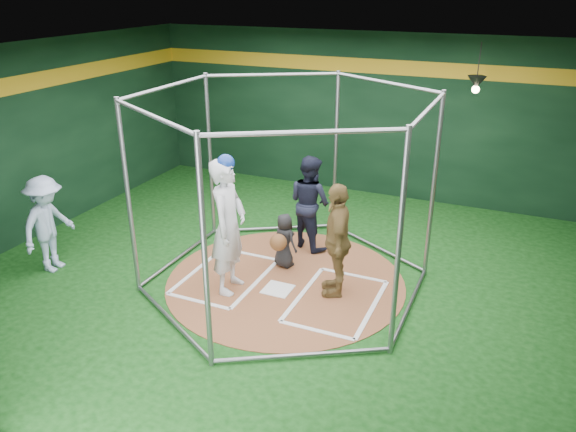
% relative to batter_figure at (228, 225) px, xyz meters
% --- Properties ---
extents(room_shell, '(10.10, 9.10, 3.53)m').
position_rel_batter_figure_xyz_m(room_shell, '(0.69, 0.55, 0.67)').
color(room_shell, '#0C380D').
rests_on(room_shell, ground).
extents(clay_disc, '(3.80, 3.80, 0.01)m').
position_rel_batter_figure_xyz_m(clay_disc, '(0.69, 0.55, -1.08)').
color(clay_disc, brown).
rests_on(clay_disc, ground).
extents(home_plate, '(0.43, 0.43, 0.01)m').
position_rel_batter_figure_xyz_m(home_plate, '(0.69, 0.25, -1.07)').
color(home_plate, white).
rests_on(home_plate, clay_disc).
extents(batter_box_left, '(1.17, 1.77, 0.01)m').
position_rel_batter_figure_xyz_m(batter_box_left, '(-0.26, 0.30, -1.07)').
color(batter_box_left, white).
rests_on(batter_box_left, clay_disc).
extents(batter_box_right, '(1.17, 1.77, 0.01)m').
position_rel_batter_figure_xyz_m(batter_box_right, '(1.64, 0.30, -1.07)').
color(batter_box_right, white).
rests_on(batter_box_right, clay_disc).
extents(batting_cage, '(4.05, 4.67, 3.00)m').
position_rel_batter_figure_xyz_m(batting_cage, '(0.69, 0.55, 0.42)').
color(batting_cage, gray).
rests_on(batting_cage, ground).
extents(pendant_lamp_near, '(0.34, 0.34, 0.90)m').
position_rel_batter_figure_xyz_m(pendant_lamp_near, '(2.89, 4.15, 1.66)').
color(pendant_lamp_near, black).
rests_on(pendant_lamp_near, room_shell).
extents(batter_figure, '(0.59, 0.82, 2.17)m').
position_rel_batter_figure_xyz_m(batter_figure, '(0.00, 0.00, 0.00)').
color(batter_figure, silver).
rests_on(batter_figure, clay_disc).
extents(visitor_leopard, '(0.76, 1.12, 1.77)m').
position_rel_batter_figure_xyz_m(visitor_leopard, '(1.53, 0.55, -0.19)').
color(visitor_leopard, '#9F7F44').
rests_on(visitor_leopard, clay_disc).
extents(catcher_figure, '(0.53, 0.61, 0.93)m').
position_rel_batter_figure_xyz_m(catcher_figure, '(0.46, 0.99, -0.60)').
color(catcher_figure, black).
rests_on(catcher_figure, clay_disc).
extents(umpire, '(1.01, 0.93, 1.69)m').
position_rel_batter_figure_xyz_m(umpire, '(0.56, 1.90, -0.23)').
color(umpire, black).
rests_on(umpire, clay_disc).
extents(bystander_blue, '(0.66, 1.08, 1.62)m').
position_rel_batter_figure_xyz_m(bystander_blue, '(-3.02, -0.59, -0.27)').
color(bystander_blue, '#B0C4E8').
rests_on(bystander_blue, ground).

